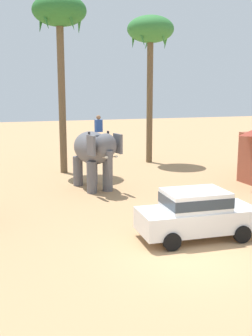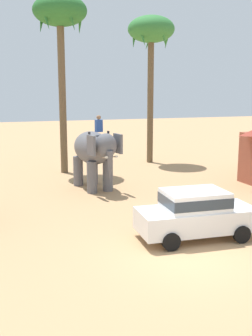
{
  "view_description": "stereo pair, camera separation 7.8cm",
  "coord_description": "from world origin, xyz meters",
  "px_view_note": "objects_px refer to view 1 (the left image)",
  "views": [
    {
      "loc": [
        -5.82,
        -10.15,
        5.01
      ],
      "look_at": [
        0.39,
        6.61,
        1.6
      ],
      "focal_mm": 42.82,
      "sensor_mm": 36.0,
      "label": 1
    },
    {
      "loc": [
        -5.75,
        -10.18,
        5.01
      ],
      "look_at": [
        0.39,
        6.61,
        1.6
      ],
      "focal_mm": 42.82,
      "sensor_mm": 36.0,
      "label": 2
    }
  ],
  "objects_px": {
    "car_sedan_foreground": "(196,212)",
    "palm_tree_left_of_road": "(60,18)",
    "palm_tree_behind_elephant": "(150,35)",
    "elephant_with_mahout": "(94,151)"
  },
  "relations": [
    {
      "from": "car_sedan_foreground",
      "to": "palm_tree_left_of_road",
      "type": "bearing_deg",
      "value": 98.51
    },
    {
      "from": "elephant_with_mahout",
      "to": "palm_tree_behind_elephant",
      "type": "bearing_deg",
      "value": 47.52
    },
    {
      "from": "elephant_with_mahout",
      "to": "palm_tree_left_of_road",
      "type": "distance_m",
      "value": 8.8
    },
    {
      "from": "palm_tree_behind_elephant",
      "to": "palm_tree_left_of_road",
      "type": "height_order",
      "value": "palm_tree_left_of_road"
    },
    {
      "from": "elephant_with_mahout",
      "to": "palm_tree_behind_elephant",
      "type": "distance_m",
      "value": 11.14
    },
    {
      "from": "car_sedan_foreground",
      "to": "palm_tree_left_of_road",
      "type": "distance_m",
      "value": 15.58
    },
    {
      "from": "car_sedan_foreground",
      "to": "palm_tree_left_of_road",
      "type": "relative_size",
      "value": 0.4
    },
    {
      "from": "car_sedan_foreground",
      "to": "elephant_with_mahout",
      "type": "relative_size",
      "value": 1.06
    },
    {
      "from": "car_sedan_foreground",
      "to": "palm_tree_behind_elephant",
      "type": "relative_size",
      "value": 0.42
    },
    {
      "from": "palm_tree_behind_elephant",
      "to": "elephant_with_mahout",
      "type": "bearing_deg",
      "value": -132.48
    }
  ]
}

